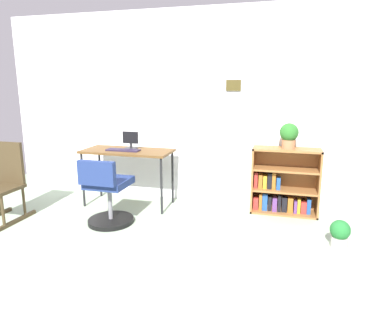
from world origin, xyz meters
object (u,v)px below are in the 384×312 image
(rocking_chair, at_px, (4,182))
(bookshelf_low, at_px, (283,184))
(potted_plant_floor, at_px, (340,233))
(office_chair, at_px, (107,195))
(potted_plant_on_shelf, at_px, (289,135))
(keyboard, at_px, (123,150))
(monitor, at_px, (131,141))
(desk, at_px, (127,155))

(rocking_chair, bearing_deg, bookshelf_low, 19.15)
(rocking_chair, distance_m, potted_plant_floor, 3.72)
(office_chair, bearing_deg, potted_plant_on_shelf, 24.19)
(keyboard, relative_size, rocking_chair, 0.48)
(monitor, relative_size, keyboard, 0.52)
(monitor, bearing_deg, bookshelf_low, 4.62)
(keyboard, bearing_deg, monitor, 76.44)
(desk, distance_m, office_chair, 0.75)
(monitor, height_order, potted_plant_floor, monitor)
(rocking_chair, height_order, potted_plant_on_shelf, potted_plant_on_shelf)
(keyboard, height_order, bookshelf_low, bookshelf_low)
(office_chair, distance_m, potted_plant_on_shelf, 2.23)
(potted_plant_floor, bearing_deg, rocking_chair, -176.19)
(office_chair, bearing_deg, monitor, 93.96)
(office_chair, distance_m, bookshelf_low, 2.12)
(rocking_chair, relative_size, potted_plant_floor, 3.26)
(desk, xyz_separation_m, office_chair, (0.06, -0.67, -0.33))
(desk, xyz_separation_m, potted_plant_on_shelf, (2.01, 0.20, 0.31))
(desk, bearing_deg, rocking_chair, -144.41)
(keyboard, xyz_separation_m, office_chair, (0.09, -0.61, -0.40))
(desk, xyz_separation_m, bookshelf_low, (1.97, 0.25, -0.32))
(office_chair, bearing_deg, desk, 95.30)
(desk, relative_size, potted_plant_on_shelf, 3.78)
(keyboard, xyz_separation_m, potted_plant_on_shelf, (2.03, 0.26, 0.24))
(monitor, distance_m, bookshelf_low, 2.02)
(keyboard, relative_size, office_chair, 0.55)
(monitor, relative_size, rocking_chair, 0.25)
(desk, distance_m, keyboard, 0.10)
(desk, relative_size, bookshelf_low, 1.42)
(desk, height_order, potted_plant_on_shelf, potted_plant_on_shelf)
(keyboard, relative_size, potted_plant_floor, 1.56)
(desk, height_order, bookshelf_low, bookshelf_low)
(potted_plant_on_shelf, bearing_deg, potted_plant_floor, -57.00)
(monitor, distance_m, potted_plant_on_shelf, 2.01)
(potted_plant_floor, bearing_deg, bookshelf_low, 123.25)
(monitor, distance_m, office_chair, 0.91)
(bookshelf_low, bearing_deg, potted_plant_on_shelf, -52.97)
(keyboard, relative_size, bookshelf_low, 0.53)
(potted_plant_on_shelf, relative_size, potted_plant_floor, 1.10)
(monitor, bearing_deg, rocking_chair, -141.82)
(rocking_chair, relative_size, bookshelf_low, 1.12)
(monitor, height_order, keyboard, monitor)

